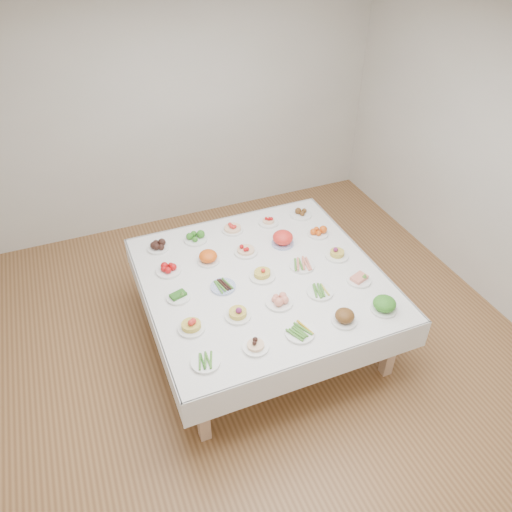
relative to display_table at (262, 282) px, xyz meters
name	(u,v)px	position (x,y,z in m)	size (l,w,h in m)	color
room_envelope	(260,176)	(-0.06, -0.08, 1.15)	(5.02, 5.02, 2.81)	olive
display_table	(262,282)	(0.00, 0.00, 0.00)	(2.11, 2.11, 0.75)	white
dish_0	(205,362)	(-0.78, -0.77, 0.09)	(0.22, 0.22, 0.05)	white
dish_1	(256,344)	(-0.38, -0.77, 0.12)	(0.20, 0.20, 0.11)	white
dish_2	(300,332)	(0.00, -0.77, 0.09)	(0.25, 0.23, 0.06)	white
dish_3	(345,317)	(0.39, -0.78, 0.12)	(0.21, 0.21, 0.12)	white
dish_4	(384,304)	(0.77, -0.78, 0.13)	(0.22, 0.22, 0.13)	white
dish_5	(191,323)	(-0.78, -0.39, 0.13)	(0.22, 0.22, 0.14)	white
dish_6	(238,312)	(-0.39, -0.40, 0.12)	(0.22, 0.22, 0.12)	white
dish_7	(279,299)	(-0.01, -0.38, 0.12)	(0.23, 0.23, 0.11)	white
dish_8	(320,291)	(0.38, -0.40, 0.09)	(0.23, 0.23, 0.05)	white
dish_9	(359,278)	(0.77, -0.39, 0.11)	(0.21, 0.21, 0.10)	white
dish_10	(178,296)	(-0.78, 0.01, 0.10)	(0.20, 0.20, 0.08)	white
dish_11	(223,286)	(-0.38, -0.01, 0.09)	(0.22, 0.22, 0.05)	#4C66B2
dish_12	(262,272)	(0.00, 0.00, 0.12)	(0.23, 0.23, 0.13)	white
dish_13	(302,265)	(0.40, -0.01, 0.09)	(0.25, 0.23, 0.06)	white
dish_14	(337,253)	(0.77, 0.00, 0.12)	(0.22, 0.22, 0.12)	white
dish_15	(168,268)	(-0.77, 0.39, 0.11)	(0.23, 0.23, 0.10)	white
dish_16	(208,257)	(-0.38, 0.39, 0.13)	(0.23, 0.23, 0.13)	white
dish_17	(246,248)	(-0.01, 0.39, 0.13)	(0.22, 0.22, 0.12)	white
dish_18	(283,239)	(0.38, 0.38, 0.13)	(0.21, 0.21, 0.14)	#4C66B2
dish_19	(318,231)	(0.78, 0.40, 0.11)	(0.21, 0.21, 0.10)	white
dish_20	(158,246)	(-0.78, 0.77, 0.11)	(0.20, 0.20, 0.09)	white
dish_21	(195,236)	(-0.40, 0.77, 0.12)	(0.23, 0.23, 0.11)	white
dish_22	(232,227)	(0.00, 0.78, 0.12)	(0.21, 0.21, 0.12)	white
dish_23	(268,220)	(0.39, 0.77, 0.11)	(0.21, 0.21, 0.10)	white
dish_24	(301,213)	(0.77, 0.78, 0.11)	(0.23, 0.23, 0.09)	white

